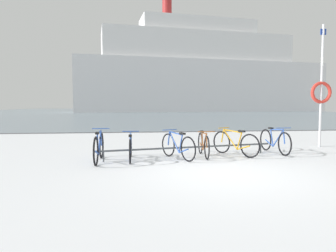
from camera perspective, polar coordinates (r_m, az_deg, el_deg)
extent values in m
cube|color=white|center=(5.76, 13.67, -11.22)|extent=(80.00, 22.00, 0.08)
cube|color=gray|center=(71.24, -5.25, 2.77)|extent=(80.00, 110.00, 0.08)
cube|color=#47474C|center=(16.39, 0.10, -1.19)|extent=(80.00, 0.50, 0.05)
cylinder|color=#4C5156|center=(8.48, 3.91, -4.01)|extent=(5.12, 1.04, 0.05)
cylinder|color=#4C5156|center=(7.95, -12.04, -5.65)|extent=(0.04, 0.04, 0.28)
cylinder|color=#4C5156|center=(9.61, 17.02, -4.08)|extent=(0.04, 0.04, 0.28)
torus|color=black|center=(8.46, -12.42, -3.59)|extent=(0.07, 0.71, 0.71)
torus|color=black|center=(7.45, -13.42, -4.64)|extent=(0.07, 0.71, 0.71)
cylinder|color=#3359B2|center=(8.12, -12.73, -3.00)|extent=(0.05, 0.54, 0.60)
cylinder|color=#3359B2|center=(7.79, -13.05, -3.49)|extent=(0.04, 0.19, 0.54)
cylinder|color=#3359B2|center=(8.01, -12.83, -1.20)|extent=(0.06, 0.67, 0.09)
cylinder|color=#3359B2|center=(7.68, -13.17, -4.98)|extent=(0.05, 0.45, 0.19)
cylinder|color=#3359B2|center=(8.40, -12.47, -2.22)|extent=(0.04, 0.11, 0.42)
cube|color=black|center=(7.68, -13.17, -1.31)|extent=(0.09, 0.20, 0.05)
cylinder|color=#3359B2|center=(8.34, -12.53, -0.47)|extent=(0.46, 0.04, 0.02)
torus|color=black|center=(8.60, -6.99, -3.70)|extent=(0.05, 0.63, 0.63)
torus|color=black|center=(7.56, -7.14, -4.77)|extent=(0.05, 0.63, 0.63)
cylinder|color=#3359B2|center=(8.25, -7.04, -3.25)|extent=(0.05, 0.55, 0.53)
cylinder|color=#3359B2|center=(7.91, -7.09, -3.72)|extent=(0.04, 0.19, 0.47)
cylinder|color=#3359B2|center=(8.14, -7.07, -1.71)|extent=(0.05, 0.69, 0.08)
cylinder|color=#3359B2|center=(7.79, -7.10, -5.03)|extent=(0.04, 0.46, 0.17)
cylinder|color=#3359B2|center=(8.54, -7.01, -2.53)|extent=(0.04, 0.11, 0.37)
cube|color=black|center=(7.80, -7.12, -1.83)|extent=(0.08, 0.20, 0.05)
cylinder|color=#3359B2|center=(8.48, -7.03, -1.00)|extent=(0.46, 0.03, 0.02)
torus|color=black|center=(8.61, 0.04, -3.57)|extent=(0.31, 0.61, 0.65)
torus|color=black|center=(7.81, 3.81, -4.35)|extent=(0.31, 0.61, 0.65)
cylinder|color=#3359B2|center=(8.33, 1.18, -3.00)|extent=(0.25, 0.48, 0.56)
cylinder|color=#3359B2|center=(8.07, 2.40, -3.39)|extent=(0.11, 0.18, 0.50)
cylinder|color=#3359B2|center=(8.24, 1.46, -1.37)|extent=(0.30, 0.58, 0.08)
cylinder|color=#3359B2|center=(7.99, 2.94, -4.70)|extent=(0.21, 0.40, 0.18)
cylinder|color=#3359B2|center=(8.55, 0.17, -2.32)|extent=(0.08, 0.11, 0.39)
cube|color=black|center=(7.98, 2.70, -1.43)|extent=(0.16, 0.22, 0.05)
cylinder|color=#3359B2|center=(8.50, 0.30, -0.71)|extent=(0.43, 0.22, 0.02)
torus|color=black|center=(8.18, 7.32, -4.08)|extent=(0.07, 0.64, 0.63)
torus|color=black|center=(9.14, 6.09, -3.21)|extent=(0.07, 0.64, 0.63)
cylinder|color=brown|center=(8.47, 6.90, -3.00)|extent=(0.06, 0.52, 0.54)
cylinder|color=brown|center=(8.79, 6.50, -2.89)|extent=(0.04, 0.18, 0.48)
cylinder|color=brown|center=(8.52, 6.81, -1.36)|extent=(0.07, 0.65, 0.08)
cylinder|color=brown|center=(8.95, 6.33, -3.83)|extent=(0.06, 0.43, 0.18)
cylinder|color=brown|center=(8.19, 7.28, -2.74)|extent=(0.04, 0.11, 0.38)
cube|color=black|center=(8.84, 6.42, -1.06)|extent=(0.09, 0.20, 0.05)
cylinder|color=brown|center=(8.20, 7.24, -1.07)|extent=(0.46, 0.05, 0.02)
torus|color=black|center=(9.31, 10.04, -3.02)|extent=(0.38, 0.59, 0.67)
torus|color=black|center=(8.65, 15.14, -3.63)|extent=(0.38, 0.59, 0.67)
cylinder|color=gold|center=(9.08, 11.63, -2.45)|extent=(0.31, 0.49, 0.57)
cylinder|color=gold|center=(8.86, 13.28, -2.79)|extent=(0.13, 0.18, 0.51)
cylinder|color=gold|center=(9.00, 12.02, -0.93)|extent=(0.38, 0.60, 0.08)
cylinder|color=gold|center=(8.80, 13.98, -3.98)|extent=(0.26, 0.41, 0.18)
cylinder|color=gold|center=(9.27, 10.24, -1.84)|extent=(0.09, 0.12, 0.40)
cube|color=black|center=(8.79, 13.70, -0.97)|extent=(0.17, 0.21, 0.05)
cylinder|color=gold|center=(9.22, 10.43, -0.34)|extent=(0.41, 0.26, 0.02)
torus|color=black|center=(9.30, 21.09, -3.17)|extent=(0.09, 0.69, 0.69)
torus|color=black|center=(10.23, 17.88, -2.47)|extent=(0.09, 0.69, 0.69)
cylinder|color=#3359B2|center=(9.58, 19.99, -2.19)|extent=(0.08, 0.57, 0.58)
cylinder|color=#3359B2|center=(9.89, 18.94, -2.13)|extent=(0.05, 0.20, 0.52)
cylinder|color=#3359B2|center=(9.63, 19.78, -0.64)|extent=(0.09, 0.71, 0.08)
cylinder|color=#3359B2|center=(10.04, 18.50, -3.05)|extent=(0.07, 0.47, 0.19)
cylinder|color=#3359B2|center=(9.31, 20.99, -1.91)|extent=(0.04, 0.12, 0.41)
cube|color=black|center=(9.93, 18.75, -0.39)|extent=(0.09, 0.21, 0.05)
cylinder|color=#3359B2|center=(9.32, 20.89, -0.35)|extent=(0.46, 0.06, 0.02)
cylinder|color=silver|center=(11.77, 26.89, 6.66)|extent=(0.08, 0.08, 4.19)
cylinder|color=white|center=(11.84, 27.02, 10.71)|extent=(0.09, 0.09, 0.30)
torus|color=red|center=(11.76, 26.86, 5.64)|extent=(0.76, 0.12, 0.76)
cube|color=navy|center=(12.01, 27.18, 15.48)|extent=(0.20, 0.03, 0.20)
cube|color=white|center=(67.03, 6.58, 7.27)|extent=(54.61, 17.16, 10.65)
cube|color=white|center=(67.56, 5.53, 14.31)|extent=(41.08, 13.94, 5.86)
cube|color=white|center=(68.49, 5.56, 17.95)|extent=(24.90, 10.41, 2.98)
cylinder|color=#A52626|center=(67.73, -0.19, 21.54)|extent=(1.95, 1.95, 4.79)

